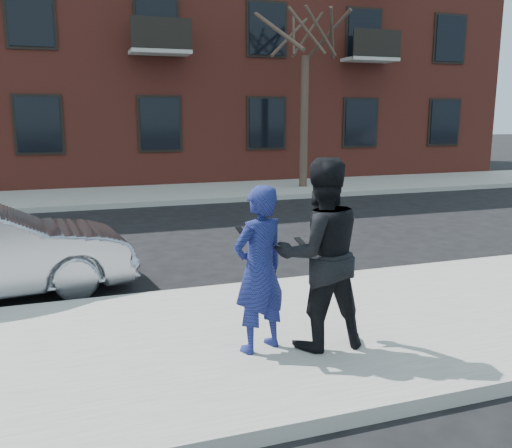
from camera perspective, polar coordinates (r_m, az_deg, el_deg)
name	(u,v)px	position (r m, az deg, el deg)	size (l,w,h in m)	color
ground	(326,328)	(6.70, 7.43, -10.79)	(100.00, 100.00, 0.00)	black
near_sidewalk	(336,330)	(6.47, 8.44, -10.95)	(50.00, 3.50, 0.15)	gray
near_curb	(280,284)	(8.01, 2.54, -6.36)	(50.00, 0.10, 0.15)	#999691
far_sidewalk	(168,194)	(17.20, -9.27, 3.16)	(50.00, 3.50, 0.15)	gray
far_curb	(179,202)	(15.45, -8.15, 2.26)	(50.00, 0.10, 0.15)	#999691
apartment_building	(183,25)	(24.30, -7.66, 20.01)	(24.30, 10.30, 12.30)	maroon
street_tree	(306,17)	(18.32, 5.28, 20.88)	(3.60, 3.60, 6.80)	#31241D
man_hoodie	(259,269)	(5.44, 0.34, -4.80)	(0.73, 0.60, 1.71)	navy
man_peacoat	(320,254)	(5.54, 6.75, -3.18)	(0.98, 0.77, 1.97)	black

